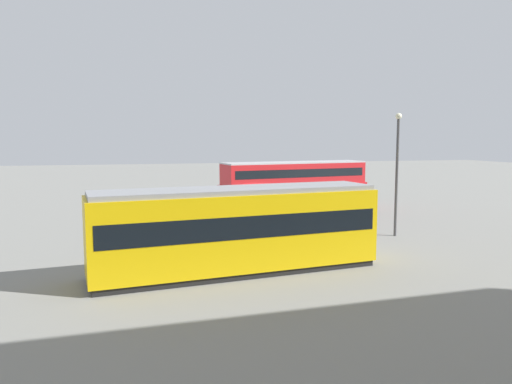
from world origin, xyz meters
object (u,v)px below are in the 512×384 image
(tram_yellow, at_px, (237,229))
(double_decker_bus, at_px, (295,187))
(info_sign, at_px, (186,219))
(street_lamp, at_px, (397,165))
(pedestrian_near_railing, at_px, (243,218))
(pedestrian_crossing, at_px, (304,224))

(tram_yellow, bearing_deg, double_decker_bus, -117.61)
(tram_yellow, bearing_deg, info_sign, -71.28)
(street_lamp, bearing_deg, tram_yellow, 25.97)
(info_sign, height_order, street_lamp, street_lamp)
(double_decker_bus, bearing_deg, pedestrian_near_railing, 50.91)
(tram_yellow, relative_size, info_sign, 5.30)
(pedestrian_near_railing, relative_size, pedestrian_crossing, 1.01)
(info_sign, bearing_deg, double_decker_bus, -132.38)
(street_lamp, bearing_deg, pedestrian_near_railing, -19.50)
(tram_yellow, xyz_separation_m, pedestrian_crossing, (-5.01, -5.43, -0.94))
(tram_yellow, xyz_separation_m, info_sign, (1.59, -4.70, -0.28))
(double_decker_bus, bearing_deg, pedestrian_crossing, 73.36)
(tram_yellow, relative_size, pedestrian_near_railing, 7.59)
(tram_yellow, relative_size, street_lamp, 1.74)
(pedestrian_crossing, distance_m, street_lamp, 6.37)
(double_decker_bus, bearing_deg, info_sign, 47.62)
(tram_yellow, height_order, info_sign, tram_yellow)
(double_decker_bus, relative_size, street_lamp, 1.68)
(tram_yellow, bearing_deg, pedestrian_crossing, -132.68)
(double_decker_bus, height_order, info_sign, double_decker_bus)
(double_decker_bus, xyz_separation_m, info_sign, (9.50, 10.41, -0.42))
(info_sign, bearing_deg, pedestrian_crossing, -173.66)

